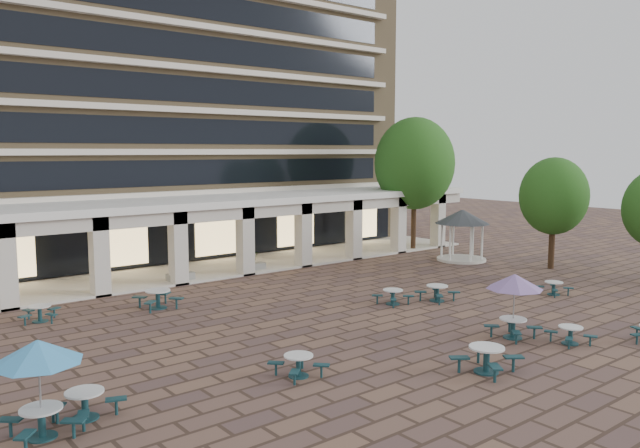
# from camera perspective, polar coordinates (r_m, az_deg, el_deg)

# --- Properties ---
(ground) EXTENTS (120.00, 120.00, 0.00)m
(ground) POSITION_cam_1_polar(r_m,az_deg,el_deg) (25.75, 4.10, -9.46)
(ground) COLOR brown
(ground) RESTS_ON ground
(apartment_building) EXTENTS (40.00, 15.50, 25.20)m
(apartment_building) POSITION_cam_1_polar(r_m,az_deg,el_deg) (47.01, -18.03, 13.03)
(apartment_building) COLOR #8B744E
(apartment_building) RESTS_ON ground
(retail_arcade) EXTENTS (42.00, 6.60, 4.40)m
(retail_arcade) POSITION_cam_1_polar(r_m,az_deg,el_deg) (37.18, -11.60, 0.14)
(retail_arcade) COLOR white
(retail_arcade) RESTS_ON ground
(picnic_table_1) EXTENTS (2.12, 2.12, 0.86)m
(picnic_table_1) POSITION_cam_1_polar(r_m,az_deg,el_deg) (21.37, 14.98, -11.66)
(picnic_table_1) COLOR #164044
(picnic_table_1) RESTS_ON ground
(picnic_table_2) EXTENTS (1.78, 1.78, 0.66)m
(picnic_table_2) POSITION_cam_1_polar(r_m,az_deg,el_deg) (25.35, 21.93, -9.27)
(picnic_table_2) COLOR #164044
(picnic_table_2) RESTS_ON ground
(picnic_table_4) EXTENTS (2.18, 2.18, 2.52)m
(picnic_table_4) POSITION_cam_1_polar(r_m,az_deg,el_deg) (17.22, -24.37, -10.88)
(picnic_table_4) COLOR #164044
(picnic_table_4) RESTS_ON ground
(picnic_table_5) EXTENTS (1.63, 1.63, 0.71)m
(picnic_table_5) POSITION_cam_1_polar(r_m,az_deg,el_deg) (20.35, -1.97, -12.64)
(picnic_table_5) COLOR #164044
(picnic_table_5) RESTS_ON ground
(picnic_table_6) EXTENTS (2.15, 2.15, 2.49)m
(picnic_table_6) POSITION_cam_1_polar(r_m,az_deg,el_deg) (24.98, 17.36, -5.27)
(picnic_table_6) COLOR #164044
(picnic_table_6) RESTS_ON ground
(picnic_table_7) EXTENTS (1.66, 1.66, 0.66)m
(picnic_table_7) POSITION_cam_1_polar(r_m,az_deg,el_deg) (33.41, 20.59, -5.41)
(picnic_table_7) COLOR #164044
(picnic_table_7) RESTS_ON ground
(picnic_table_8) EXTENTS (2.12, 2.12, 0.77)m
(picnic_table_8) POSITION_cam_1_polar(r_m,az_deg,el_deg) (18.49, -20.71, -14.99)
(picnic_table_8) COLOR #164044
(picnic_table_8) RESTS_ON ground
(picnic_table_9) EXTENTS (1.96, 1.96, 0.85)m
(picnic_table_9) POSITION_cam_1_polar(r_m,az_deg,el_deg) (29.58, -14.60, -6.51)
(picnic_table_9) COLOR #164044
(picnic_table_9) RESTS_ON ground
(picnic_table_10) EXTENTS (1.79, 1.79, 0.77)m
(picnic_table_10) POSITION_cam_1_polar(r_m,az_deg,el_deg) (30.52, 10.66, -6.10)
(picnic_table_10) COLOR #164044
(picnic_table_10) RESTS_ON ground
(picnic_table_12) EXTENTS (1.88, 1.88, 0.69)m
(picnic_table_12) POSITION_cam_1_polar(r_m,az_deg,el_deg) (29.01, -24.25, -7.35)
(picnic_table_12) COLOR #164044
(picnic_table_12) RESTS_ON ground
(picnic_table_13) EXTENTS (1.60, 1.60, 0.70)m
(picnic_table_13) POSITION_cam_1_polar(r_m,az_deg,el_deg) (29.61, 6.68, -6.51)
(picnic_table_13) COLOR #164044
(picnic_table_13) RESTS_ON ground
(gazebo) EXTENTS (3.58, 3.58, 3.33)m
(gazebo) POSITION_cam_1_polar(r_m,az_deg,el_deg) (41.74, 12.87, 0.14)
(gazebo) COLOR beige
(gazebo) RESTS_ON ground
(tree_east_a) EXTENTS (4.08, 4.08, 6.79)m
(tree_east_a) POSITION_cam_1_polar(r_m,az_deg,el_deg) (40.28, 20.59, 2.39)
(tree_east_a) COLOR #3E2719
(tree_east_a) RESTS_ON ground
(tree_east_c) EXTENTS (5.74, 5.74, 9.57)m
(tree_east_c) POSITION_cam_1_polar(r_m,az_deg,el_deg) (45.33, 8.65, 5.48)
(tree_east_c) COLOR #3E2719
(tree_east_c) RESTS_ON ground
(planter_left) EXTENTS (1.50, 0.61, 1.18)m
(planter_left) POSITION_cam_1_polar(r_m,az_deg,el_deg) (35.11, -12.64, -4.49)
(planter_left) COLOR gray
(planter_left) RESTS_ON ground
(planter_right) EXTENTS (1.50, 0.72, 1.20)m
(planter_right) POSITION_cam_1_polar(r_m,az_deg,el_deg) (37.37, -6.16, -3.66)
(planter_right) COLOR gray
(planter_right) RESTS_ON ground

